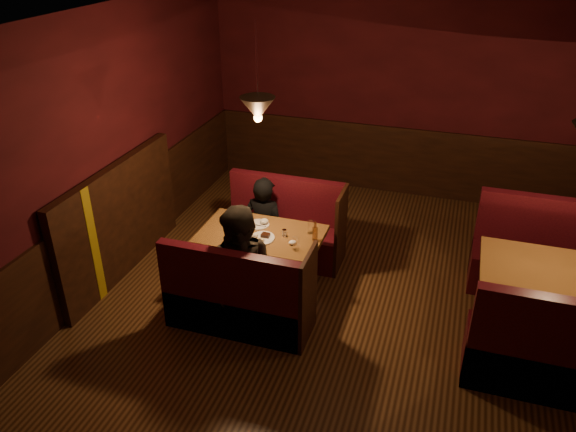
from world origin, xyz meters
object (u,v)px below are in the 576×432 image
(main_bench_near, at_px, (238,304))
(second_bench_near, at_px, (557,361))
(second_table, at_px, (551,286))
(second_bench_far, at_px, (543,263))
(diner_a, at_px, (264,206))
(main_bench_far, at_px, (285,232))
(main_table, at_px, (263,246))
(diner_b, at_px, (243,254))

(main_bench_near, bearing_deg, second_bench_near, 1.19)
(main_bench_near, bearing_deg, second_table, 16.74)
(second_bench_far, bearing_deg, second_table, -92.20)
(second_table, distance_m, diner_a, 3.11)
(main_bench_far, height_order, main_bench_near, same)
(main_table, bearing_deg, main_bench_near, -88.93)
(main_bench_far, distance_m, second_bench_near, 3.21)
(second_bench_far, xyz_separation_m, diner_b, (-2.86, -1.54, 0.48))
(diner_b, bearing_deg, main_table, 87.60)
(diner_b, bearing_deg, main_bench_far, 85.41)
(main_bench_far, relative_size, second_bench_near, 0.97)
(main_bench_far, xyz_separation_m, diner_a, (-0.22, -0.14, 0.39))
(main_table, xyz_separation_m, main_bench_far, (0.01, 0.74, -0.23))
(second_table, bearing_deg, diner_a, 171.10)
(diner_a, distance_m, diner_b, 1.25)
(main_table, bearing_deg, second_table, 2.41)
(second_table, distance_m, diner_b, 2.94)
(main_bench_far, xyz_separation_m, main_bench_near, (0.00, -1.47, 0.00))
(main_bench_near, distance_m, second_bench_near, 2.88)
(second_table, bearing_deg, main_bench_near, -163.26)
(second_table, distance_m, second_bench_far, 0.83)
(main_table, xyz_separation_m, second_bench_far, (2.89, 0.92, -0.20))
(main_bench_far, bearing_deg, second_table, -12.21)
(main_bench_near, bearing_deg, diner_b, 81.17)
(main_bench_far, bearing_deg, main_bench_near, -90.00)
(main_table, bearing_deg, diner_b, -87.03)
(diner_a, bearing_deg, main_bench_near, 102.59)
(main_table, height_order, second_table, main_table)
(main_table, distance_m, second_bench_near, 2.98)
(diner_a, bearing_deg, second_table, 174.54)
(main_table, height_order, main_bench_near, main_bench_near)
(main_table, xyz_separation_m, second_bench_near, (2.89, -0.68, -0.20))
(main_bench_near, height_order, diner_b, diner_b)
(main_bench_near, xyz_separation_m, diner_b, (0.02, 0.12, 0.51))
(main_bench_far, bearing_deg, second_bench_far, 3.59)
(main_bench_far, height_order, second_table, main_bench_far)
(main_table, relative_size, second_table, 0.97)
(second_bench_far, bearing_deg, diner_a, -174.15)
(second_bench_near, height_order, diner_b, diner_b)
(main_bench_near, height_order, second_bench_far, second_bench_far)
(main_table, bearing_deg, main_bench_far, 88.93)
(second_table, bearing_deg, main_table, -177.59)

